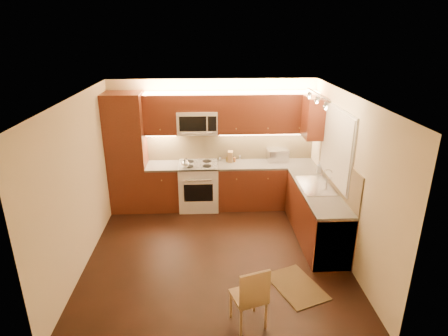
{
  "coord_description": "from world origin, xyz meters",
  "views": [
    {
      "loc": [
        -0.11,
        -5.18,
        3.41
      ],
      "look_at": [
        0.15,
        0.55,
        1.25
      ],
      "focal_mm": 30.08,
      "sensor_mm": 36.0,
      "label": 1
    }
  ],
  "objects_px": {
    "microwave": "(197,122)",
    "kettle": "(185,163)",
    "toaster_oven": "(277,155)",
    "knife_block": "(230,157)",
    "sink": "(316,182)",
    "soap_bottle": "(319,167)",
    "stove": "(199,186)",
    "dining_chair": "(248,295)"
  },
  "relations": [
    {
      "from": "knife_block",
      "to": "soap_bottle",
      "type": "relative_size",
      "value": 1.12
    },
    {
      "from": "kettle",
      "to": "toaster_oven",
      "type": "xyz_separation_m",
      "value": [
        1.81,
        0.37,
        0.0
      ]
    },
    {
      "from": "microwave",
      "to": "sink",
      "type": "relative_size",
      "value": 0.88
    },
    {
      "from": "stove",
      "to": "knife_block",
      "type": "relative_size",
      "value": 4.24
    },
    {
      "from": "microwave",
      "to": "toaster_oven",
      "type": "bearing_deg",
      "value": 1.92
    },
    {
      "from": "knife_block",
      "to": "dining_chair",
      "type": "bearing_deg",
      "value": -84.73
    },
    {
      "from": "stove",
      "to": "soap_bottle",
      "type": "distance_m",
      "value": 2.35
    },
    {
      "from": "sink",
      "to": "knife_block",
      "type": "bearing_deg",
      "value": 136.93
    },
    {
      "from": "toaster_oven",
      "to": "soap_bottle",
      "type": "relative_size",
      "value": 2.05
    },
    {
      "from": "soap_bottle",
      "to": "dining_chair",
      "type": "xyz_separation_m",
      "value": [
        -1.59,
        -2.75,
        -0.57
      ]
    },
    {
      "from": "knife_block",
      "to": "dining_chair",
      "type": "xyz_separation_m",
      "value": [
        0.01,
        -3.38,
        -0.59
      ]
    },
    {
      "from": "sink",
      "to": "toaster_oven",
      "type": "bearing_deg",
      "value": 107.82
    },
    {
      "from": "soap_bottle",
      "to": "knife_block",
      "type": "bearing_deg",
      "value": 171.05
    },
    {
      "from": "kettle",
      "to": "toaster_oven",
      "type": "relative_size",
      "value": 0.48
    },
    {
      "from": "kettle",
      "to": "knife_block",
      "type": "relative_size",
      "value": 0.88
    },
    {
      "from": "microwave",
      "to": "sink",
      "type": "distance_m",
      "value": 2.48
    },
    {
      "from": "stove",
      "to": "soap_bottle",
      "type": "xyz_separation_m",
      "value": [
        2.24,
        -0.48,
        0.54
      ]
    },
    {
      "from": "sink",
      "to": "microwave",
      "type": "bearing_deg",
      "value": 147.79
    },
    {
      "from": "toaster_oven",
      "to": "knife_block",
      "type": "xyz_separation_m",
      "value": [
        -0.94,
        -0.04,
        -0.01
      ]
    },
    {
      "from": "stove",
      "to": "knife_block",
      "type": "xyz_separation_m",
      "value": [
        0.63,
        0.15,
        0.55
      ]
    },
    {
      "from": "stove",
      "to": "sink",
      "type": "xyz_separation_m",
      "value": [
        2.0,
        -1.12,
        0.52
      ]
    },
    {
      "from": "knife_block",
      "to": "soap_bottle",
      "type": "bearing_deg",
      "value": -16.36
    },
    {
      "from": "microwave",
      "to": "kettle",
      "type": "relative_size",
      "value": 3.98
    },
    {
      "from": "microwave",
      "to": "dining_chair",
      "type": "bearing_deg",
      "value": -79.14
    },
    {
      "from": "stove",
      "to": "dining_chair",
      "type": "distance_m",
      "value": 3.29
    },
    {
      "from": "knife_block",
      "to": "microwave",
      "type": "bearing_deg",
      "value": -173.32
    },
    {
      "from": "kettle",
      "to": "dining_chair",
      "type": "distance_m",
      "value": 3.22
    },
    {
      "from": "stove",
      "to": "soap_bottle",
      "type": "height_order",
      "value": "soap_bottle"
    },
    {
      "from": "microwave",
      "to": "toaster_oven",
      "type": "relative_size",
      "value": 1.91
    },
    {
      "from": "stove",
      "to": "toaster_oven",
      "type": "relative_size",
      "value": 2.31
    },
    {
      "from": "toaster_oven",
      "to": "sink",
      "type": "bearing_deg",
      "value": -78.96
    },
    {
      "from": "microwave",
      "to": "knife_block",
      "type": "distance_m",
      "value": 0.95
    },
    {
      "from": "microwave",
      "to": "kettle",
      "type": "height_order",
      "value": "microwave"
    },
    {
      "from": "kettle",
      "to": "stove",
      "type": "bearing_deg",
      "value": 62.53
    },
    {
      "from": "toaster_oven",
      "to": "dining_chair",
      "type": "bearing_deg",
      "value": -112.06
    },
    {
      "from": "stove",
      "to": "microwave",
      "type": "distance_m",
      "value": 1.27
    },
    {
      "from": "soap_bottle",
      "to": "dining_chair",
      "type": "relative_size",
      "value": 0.23
    },
    {
      "from": "stove",
      "to": "kettle",
      "type": "relative_size",
      "value": 4.81
    },
    {
      "from": "sink",
      "to": "dining_chair",
      "type": "bearing_deg",
      "value": -122.82
    },
    {
      "from": "microwave",
      "to": "dining_chair",
      "type": "relative_size",
      "value": 0.9
    },
    {
      "from": "stove",
      "to": "dining_chair",
      "type": "relative_size",
      "value": 1.09
    },
    {
      "from": "knife_block",
      "to": "dining_chair",
      "type": "distance_m",
      "value": 3.43
    }
  ]
}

